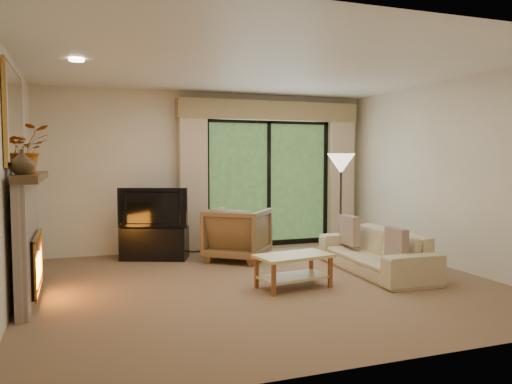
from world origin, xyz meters
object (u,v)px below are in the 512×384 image
object	(u,v)px
media_console	(155,243)
armchair	(238,234)
sofa	(375,251)
coffee_table	(293,271)

from	to	relation	value
media_console	armchair	size ratio (longest dim) A/B	1.13
sofa	coffee_table	bearing A→B (deg)	-72.96
armchair	coffee_table	xyz separation A→B (m)	(0.13, -1.74, -0.20)
media_console	sofa	world-z (taller)	sofa
sofa	armchair	bearing A→B (deg)	-130.81
sofa	coffee_table	xyz separation A→B (m)	(-1.35, -0.36, -0.08)
armchair	media_console	bearing A→B (deg)	15.12
media_console	sofa	bearing A→B (deg)	-14.09
coffee_table	sofa	bearing A→B (deg)	6.05
media_console	coffee_table	distance (m)	2.58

